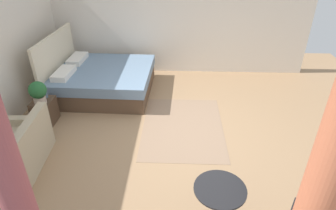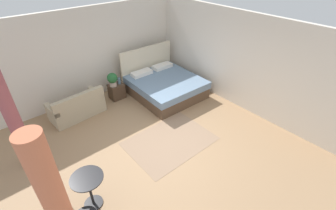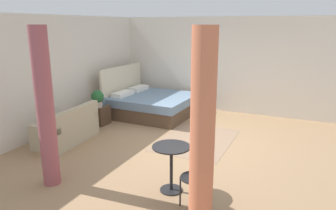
{
  "view_description": "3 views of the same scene",
  "coord_description": "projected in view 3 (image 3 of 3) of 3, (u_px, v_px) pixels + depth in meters",
  "views": [
    {
      "loc": [
        -4.33,
        0.01,
        3.12
      ],
      "look_at": [
        -0.19,
        0.18,
        0.69
      ],
      "focal_mm": 30.5,
      "sensor_mm": 36.0,
      "label": 1
    },
    {
      "loc": [
        -2.76,
        -3.49,
        4.11
      ],
      "look_at": [
        0.59,
        0.45,
        0.65
      ],
      "focal_mm": 25.46,
      "sensor_mm": 36.0,
      "label": 2
    },
    {
      "loc": [
        -6.12,
        -2.28,
        2.53
      ],
      "look_at": [
        -0.03,
        0.51,
        0.8
      ],
      "focal_mm": 33.61,
      "sensor_mm": 36.0,
      "label": 3
    }
  ],
  "objects": [
    {
      "name": "ground_plane",
      "position": [
        190.0,
        143.0,
        6.94
      ],
      "size": [
        8.82,
        9.49,
        0.02
      ],
      "primitive_type": "cube",
      "color": "#9E7A56"
    },
    {
      "name": "wall_back",
      "position": [
        70.0,
        71.0,
        7.91
      ],
      "size": [
        8.82,
        0.12,
        2.74
      ],
      "primitive_type": "cube",
      "color": "silver",
      "rests_on": "ground"
    },
    {
      "name": "wall_right",
      "position": [
        226.0,
        65.0,
        9.16
      ],
      "size": [
        0.12,
        6.49,
        2.74
      ],
      "primitive_type": "cube",
      "color": "silver",
      "rests_on": "ground"
    },
    {
      "name": "area_rug",
      "position": [
        197.0,
        140.0,
        7.07
      ],
      "size": [
        2.1,
        1.52,
        0.01
      ],
      "primitive_type": "cube",
      "color": "#93755B",
      "rests_on": "ground"
    },
    {
      "name": "bed",
      "position": [
        151.0,
        104.0,
        8.96
      ],
      "size": [
        2.04,
        2.19,
        1.34
      ],
      "color": "brown",
      "rests_on": "ground"
    },
    {
      "name": "couch",
      "position": [
        68.0,
        130.0,
        6.88
      ],
      "size": [
        1.5,
        0.82,
        0.81
      ],
      "color": "tan",
      "rests_on": "ground"
    },
    {
      "name": "nightstand",
      "position": [
        100.0,
        115.0,
        8.13
      ],
      "size": [
        0.45,
        0.36,
        0.49
      ],
      "color": "#473323",
      "rests_on": "ground"
    },
    {
      "name": "potted_plant",
      "position": [
        98.0,
        98.0,
        7.91
      ],
      "size": [
        0.32,
        0.32,
        0.43
      ],
      "color": "tan",
      "rests_on": "nightstand"
    },
    {
      "name": "vase",
      "position": [
        103.0,
        101.0,
        8.14
      ],
      "size": [
        0.1,
        0.1,
        0.2
      ],
      "color": "slate",
      "rests_on": "nightstand"
    },
    {
      "name": "balcony_table",
      "position": [
        171.0,
        160.0,
        4.8
      ],
      "size": [
        0.59,
        0.59,
        0.74
      ],
      "color": "black",
      "rests_on": "ground"
    },
    {
      "name": "cafe_chair_near_window",
      "position": [
        198.0,
        175.0,
        4.27
      ],
      "size": [
        0.55,
        0.55,
        0.9
      ],
      "color": "black",
      "rests_on": "ground"
    },
    {
      "name": "curtain_left",
      "position": [
        202.0,
        132.0,
        3.82
      ],
      "size": [
        0.31,
        0.31,
        2.52
      ],
      "color": "#D1704C",
      "rests_on": "ground"
    },
    {
      "name": "curtain_right",
      "position": [
        45.0,
        109.0,
        4.85
      ],
      "size": [
        0.27,
        0.27,
        2.52
      ],
      "color": "#994C51",
      "rests_on": "ground"
    }
  ]
}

